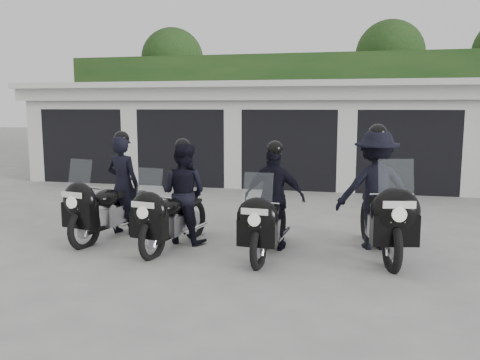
% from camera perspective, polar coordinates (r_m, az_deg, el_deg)
% --- Properties ---
extents(ground, '(80.00, 80.00, 0.00)m').
position_cam_1_polar(ground, '(8.75, 0.52, -6.90)').
color(ground, '#9B9B96').
rests_on(ground, ground).
extents(garage_block, '(16.40, 6.80, 2.96)m').
position_cam_1_polar(garage_block, '(16.42, 6.71, 5.22)').
color(garage_block, silver).
rests_on(garage_block, ground).
extents(background_vegetation, '(20.00, 3.90, 5.80)m').
position_cam_1_polar(background_vegetation, '(21.21, 9.29, 9.49)').
color(background_vegetation, '#173613').
rests_on(background_vegetation, ground).
extents(police_bike_a, '(0.94, 2.18, 1.92)m').
position_cam_1_polar(police_bike_a, '(9.15, -14.14, -1.60)').
color(police_bike_a, black).
rests_on(police_bike_a, ground).
extents(police_bike_b, '(0.96, 2.08, 1.82)m').
position_cam_1_polar(police_bike_b, '(8.43, -6.97, -2.20)').
color(police_bike_b, black).
rests_on(police_bike_b, ground).
extents(police_bike_c, '(1.02, 2.08, 1.81)m').
position_cam_1_polar(police_bike_c, '(7.97, 3.59, -2.77)').
color(police_bike_c, black).
rests_on(police_bike_c, ground).
extents(police_bike_d, '(1.35, 2.36, 2.08)m').
position_cam_1_polar(police_bike_d, '(8.28, 15.24, -1.80)').
color(police_bike_d, black).
rests_on(police_bike_d, ground).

